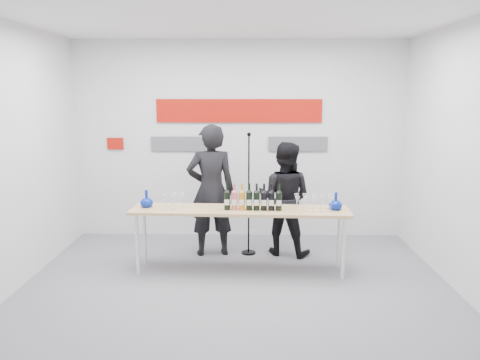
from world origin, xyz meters
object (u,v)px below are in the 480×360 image
object	(u,v)px
presenter_left	(211,190)
presenter_right	(284,199)
tasting_table	(240,214)
mic_stand	(249,218)

from	to	relation	value
presenter_left	presenter_right	world-z (taller)	presenter_left
presenter_left	presenter_right	bearing A→B (deg)	172.08
presenter_right	tasting_table	bearing A→B (deg)	67.63
tasting_table	mic_stand	bearing A→B (deg)	82.80
presenter_left	mic_stand	size ratio (longest dim) A/B	1.07
presenter_left	mic_stand	bearing A→B (deg)	171.71
tasting_table	presenter_left	distance (m)	0.77
presenter_right	mic_stand	distance (m)	0.56
presenter_left	presenter_right	distance (m)	1.02
presenter_left	mic_stand	distance (m)	0.65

